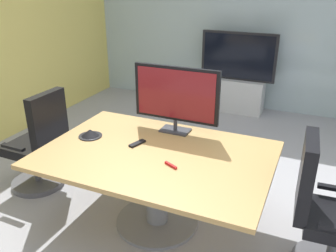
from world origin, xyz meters
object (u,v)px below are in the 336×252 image
(office_chair_right, at_px, (324,219))
(tv_monitor, at_px, (176,96))
(office_chair_left, at_px, (40,149))
(conference_table, at_px, (156,170))
(wall_display_unit, at_px, (236,86))
(conference_phone, at_px, (90,133))
(remote_control, at_px, (137,143))

(office_chair_right, relative_size, tv_monitor, 1.30)
(office_chair_left, relative_size, office_chair_right, 1.00)
(conference_table, bearing_deg, office_chair_left, 177.66)
(tv_monitor, relative_size, wall_display_unit, 0.64)
(tv_monitor, relative_size, conference_phone, 3.82)
(wall_display_unit, relative_size, conference_phone, 5.95)
(office_chair_right, height_order, conference_phone, office_chair_right)
(office_chair_left, relative_size, tv_monitor, 1.30)
(wall_display_unit, xyz_separation_m, remote_control, (-0.16, -3.11, 0.30))
(office_chair_left, xyz_separation_m, office_chair_right, (2.76, -0.04, 0.00))
(office_chair_left, bearing_deg, conference_phone, 90.21)
(conference_table, bearing_deg, remote_control, 160.92)
(remote_control, bearing_deg, office_chair_left, -161.20)
(tv_monitor, bearing_deg, remote_control, -115.66)
(wall_display_unit, bearing_deg, remote_control, -92.98)
(office_chair_right, xyz_separation_m, remote_control, (-1.60, 0.06, 0.28))
(office_chair_left, bearing_deg, remote_control, 92.00)
(wall_display_unit, bearing_deg, office_chair_left, -112.79)
(conference_table, relative_size, wall_display_unit, 1.49)
(conference_table, height_order, remote_control, remote_control)
(wall_display_unit, xyz_separation_m, conference_phone, (-0.65, -3.14, 0.32))
(tv_monitor, distance_m, conference_phone, 0.88)
(office_chair_left, distance_m, wall_display_unit, 3.39)
(office_chair_right, relative_size, remote_control, 6.41)
(conference_table, distance_m, conference_phone, 0.74)
(conference_table, bearing_deg, office_chair_right, 0.76)
(office_chair_left, xyz_separation_m, remote_control, (1.15, 0.02, 0.28))
(tv_monitor, xyz_separation_m, wall_display_unit, (-0.04, 2.69, -0.65))
(conference_table, bearing_deg, conference_phone, 176.13)
(office_chair_left, relative_size, remote_control, 6.41)
(conference_phone, distance_m, remote_control, 0.49)
(office_chair_left, bearing_deg, wall_display_unit, 158.13)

